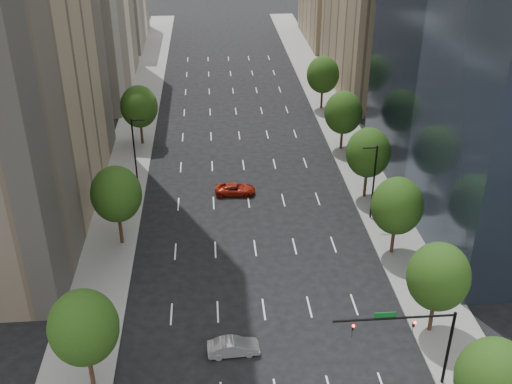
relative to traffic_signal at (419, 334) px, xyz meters
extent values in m
cube|color=slate|center=(-26.03, 30.00, -5.10)|extent=(6.00, 200.00, 0.15)
cube|color=slate|center=(4.97, 30.00, -5.10)|extent=(6.00, 200.00, 0.15)
cube|color=beige|center=(-35.53, 106.00, 3.83)|extent=(14.00, 26.00, 18.00)
cube|color=#8C7759|center=(14.47, 70.00, 9.83)|extent=(14.00, 30.00, 30.00)
cube|color=#8C7759|center=(14.47, 103.00, 2.83)|extent=(14.00, 26.00, 16.00)
ellipsoid|color=black|center=(3.47, -5.00, 0.23)|extent=(5.20, 5.20, 5.98)
cylinder|color=#382316|center=(3.47, 6.00, -3.17)|extent=(0.36, 0.36, 4.00)
ellipsoid|color=black|center=(3.47, 6.00, 0.59)|extent=(5.20, 5.20, 5.98)
cylinder|color=#382316|center=(3.47, 18.00, -3.22)|extent=(0.36, 0.36, 3.90)
ellipsoid|color=black|center=(3.47, 18.00, 0.44)|extent=(5.20, 5.20, 5.98)
cylinder|color=#382316|center=(3.47, 30.00, -3.12)|extent=(0.36, 0.36, 4.10)
ellipsoid|color=black|center=(3.47, 30.00, 0.73)|extent=(5.20, 5.20, 5.98)
cylinder|color=#382316|center=(3.47, 44.00, -3.27)|extent=(0.36, 0.36, 3.80)
ellipsoid|color=black|center=(3.47, 44.00, 0.30)|extent=(5.20, 5.20, 5.98)
cylinder|color=#382316|center=(3.47, 60.00, -3.17)|extent=(0.36, 0.36, 4.00)
ellipsoid|color=black|center=(3.47, 60.00, 0.59)|extent=(5.20, 5.20, 5.98)
cylinder|color=#382316|center=(-24.53, 2.00, -3.17)|extent=(0.36, 0.36, 4.00)
ellipsoid|color=black|center=(-24.53, 2.00, 0.59)|extent=(5.20, 5.20, 5.98)
cylinder|color=#382316|center=(-24.53, 22.00, -3.10)|extent=(0.36, 0.36, 4.15)
ellipsoid|color=black|center=(-24.53, 22.00, 0.80)|extent=(5.20, 5.20, 5.98)
cylinder|color=#382316|center=(-24.53, 48.00, -3.20)|extent=(0.36, 0.36, 3.95)
ellipsoid|color=black|center=(-24.53, 48.00, 0.52)|extent=(5.20, 5.20, 5.98)
cylinder|color=black|center=(2.97, 25.00, -0.67)|extent=(0.20, 0.20, 9.00)
cylinder|color=black|center=(2.17, 25.00, 3.63)|extent=(1.60, 0.14, 0.14)
cylinder|color=black|center=(-24.03, 35.00, -0.67)|extent=(0.20, 0.20, 9.00)
cylinder|color=black|center=(-23.23, 35.00, 3.63)|extent=(1.60, 0.14, 0.14)
cylinder|color=black|center=(2.47, 0.00, -1.67)|extent=(0.24, 0.24, 7.00)
cylinder|color=black|center=(-2.03, 0.00, 1.63)|extent=(9.00, 0.18, 0.18)
imported|color=black|center=(-0.53, 0.00, 1.08)|extent=(0.18, 0.22, 1.10)
imported|color=black|center=(-5.03, 0.00, 1.08)|extent=(0.18, 0.22, 1.10)
sphere|color=#FF0C07|center=(-0.53, -0.18, 1.28)|extent=(0.20, 0.20, 0.20)
sphere|color=#FF0C07|center=(-5.03, -0.18, 1.28)|extent=(0.20, 0.20, 0.20)
cube|color=#0C591E|center=(-2.73, 0.00, 1.98)|extent=(1.60, 0.06, 0.45)
imported|color=#99989D|center=(-13.53, 4.59, -4.47)|extent=(4.37, 1.77, 1.41)
imported|color=maroon|center=(-12.03, 31.99, -4.50)|extent=(4.96, 2.47, 1.35)
camera|label=1|loc=(-14.71, -33.48, 30.64)|focal=42.97mm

